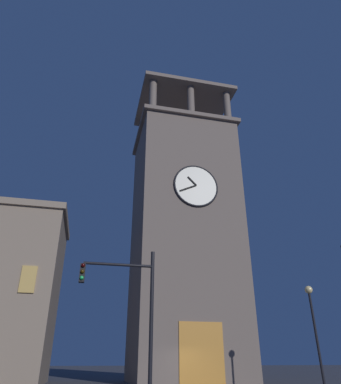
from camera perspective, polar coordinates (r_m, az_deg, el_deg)
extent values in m
cube|color=#75665B|center=(31.63, 2.30, -8.22)|extent=(8.74, 7.77, 22.09)
cube|color=#75665B|center=(36.61, 1.99, 8.81)|extent=(9.34, 8.37, 0.40)
cylinder|color=#75665B|center=(36.36, 9.22, 13.42)|extent=(0.70, 0.70, 3.62)
cylinder|color=#75665B|center=(35.32, 3.34, 14.44)|extent=(0.70, 0.70, 3.62)
cylinder|color=#75665B|center=(34.66, -2.88, 15.35)|extent=(0.70, 0.70, 3.62)
cylinder|color=#75665B|center=(41.28, 5.88, 7.88)|extent=(0.70, 0.70, 3.62)
cylinder|color=#75665B|center=(40.37, 0.74, 8.59)|extent=(0.70, 0.70, 3.62)
cylinder|color=#75665B|center=(39.79, -4.61, 9.25)|extent=(0.70, 0.70, 3.62)
cube|color=#75665B|center=(39.03, 1.90, 13.67)|extent=(9.34, 8.37, 0.40)
cylinder|color=black|center=(40.06, 1.86, 15.43)|extent=(0.12, 0.12, 2.77)
cylinder|color=silver|center=(29.52, 4.16, 1.01)|extent=(3.73, 0.12, 3.73)
torus|color=black|center=(29.51, 4.17, 1.03)|extent=(3.89, 0.16, 3.89)
cube|color=black|center=(29.51, 3.53, 1.80)|extent=(0.80, 0.06, 0.81)
cube|color=black|center=(29.10, 2.89, 0.65)|extent=(1.48, 0.06, 0.78)
cube|color=orange|center=(26.49, 5.05, -24.64)|extent=(3.20, 0.24, 4.00)
cube|color=#E0B259|center=(26.14, -22.20, -13.01)|extent=(1.00, 0.12, 1.80)
cylinder|color=black|center=(15.00, -3.16, -20.46)|extent=(0.16, 0.16, 5.81)
cylinder|color=black|center=(15.19, -8.45, -11.64)|extent=(2.90, 0.12, 0.12)
cube|color=black|center=(15.06, -14.18, -12.69)|extent=(0.22, 0.30, 0.75)
sphere|color=#360505|center=(14.94, -14.06, -11.52)|extent=(0.16, 0.16, 0.16)
sphere|color=#392705|center=(14.88, -14.16, -12.45)|extent=(0.16, 0.16, 0.16)
sphere|color=#18C154|center=(14.83, -14.27, -13.38)|extent=(0.16, 0.16, 0.16)
cylinder|color=black|center=(22.36, 22.78, -21.42)|extent=(0.14, 0.14, 5.02)
sphere|color=#F9DB8C|center=(22.65, 21.58, -14.60)|extent=(0.44, 0.44, 0.44)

